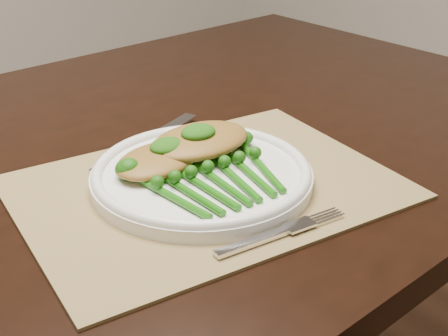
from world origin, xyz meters
TOP-DOWN VIEW (x-y plane):
  - placemat at (0.09, -0.19)m, footprint 0.50×0.40m
  - dinner_plate at (0.09, -0.18)m, footprint 0.28×0.28m
  - knife at (0.07, -0.04)m, footprint 0.22×0.10m
  - fork at (0.09, -0.33)m, footprint 0.17×0.04m
  - chicken_fillet_left at (0.05, -0.13)m, footprint 0.14×0.11m
  - chicken_fillet_right at (0.11, -0.13)m, footprint 0.15×0.11m
  - pesto_dollop_left at (0.06, -0.13)m, footprint 0.05×0.04m
  - pesto_dollop_right at (0.11, -0.14)m, footprint 0.05×0.04m
  - broccolini_bundle at (0.08, -0.21)m, footprint 0.17×0.19m

SIDE VIEW (x-z plane):
  - placemat at x=0.09m, z-range 0.75..0.75m
  - fork at x=0.09m, z-range 0.76..0.76m
  - knife at x=0.07m, z-range 0.76..0.76m
  - dinner_plate at x=0.09m, z-range 0.75..0.78m
  - broccolini_bundle at x=0.08m, z-range 0.76..0.79m
  - chicken_fillet_left at x=0.05m, z-range 0.77..0.80m
  - chicken_fillet_right at x=0.11m, z-range 0.78..0.81m
  - pesto_dollop_left at x=0.06m, z-range 0.79..0.81m
  - pesto_dollop_right at x=0.11m, z-range 0.80..0.82m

